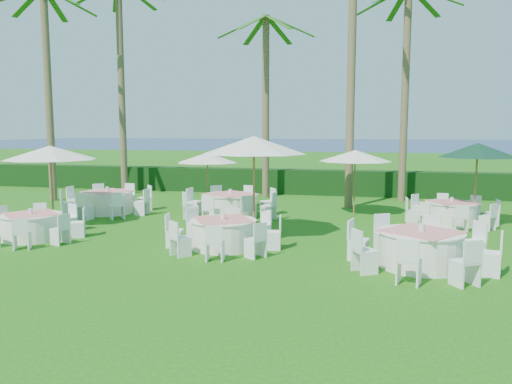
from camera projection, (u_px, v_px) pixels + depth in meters
The scene contains 19 objects.
ground at pixel (224, 250), 13.17m from camera, with size 120.00×120.00×0.00m, color #1E530E.
hedge at pixel (294, 182), 24.68m from camera, with size 34.00×1.00×1.20m, color black.
ocean at pixel (356, 144), 111.69m from camera, with size 260.00×260.00×0.00m, color #081457.
banquet_table_a at pixel (31, 226), 14.39m from camera, with size 2.91×2.91×0.90m.
banquet_table_b at pixel (223, 233), 13.31m from camera, with size 3.10×3.10×0.94m.
banquet_table_c at pixel (421, 248), 11.44m from camera, with size 3.36×3.36×1.01m.
banquet_table_d at pixel (108, 202), 18.89m from camera, with size 3.34×3.34×1.01m.
banquet_table_e at pixel (230, 205), 17.95m from camera, with size 3.44×3.44×1.03m.
banquet_table_f at pixel (451, 212), 16.72m from camera, with size 2.97×2.97×0.91m.
umbrella_a at pixel (50, 153), 16.23m from camera, with size 2.95×2.95×2.63m.
umbrella_b at pixel (254, 145), 14.32m from camera, with size 3.05×3.05×2.97m.
umbrella_c at pixel (207, 158), 19.39m from camera, with size 2.41×2.41×2.27m.
umbrella_d at pixel (355, 156), 18.29m from camera, with size 2.64×2.64×2.41m.
umbrella_green at pixel (478, 150), 16.21m from camera, with size 2.48×2.48×2.72m.
palm_a at pixel (121, 80), 23.96m from camera, with size 4.41×4.04×10.13m.
palm_b at pixel (266, 98), 22.90m from camera, with size 4.38×4.22×8.29m.
palm_c at pixel (352, 42), 19.47m from camera, with size 4.14×4.40×12.13m.
palm_d at pixel (405, 85), 21.56m from camera, with size 4.38×4.23×9.19m.
palm_f at pixel (48, 86), 21.75m from camera, with size 4.25×4.37×9.19m.
Camera 1 is at (3.78, -12.34, 3.14)m, focal length 35.00 mm.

